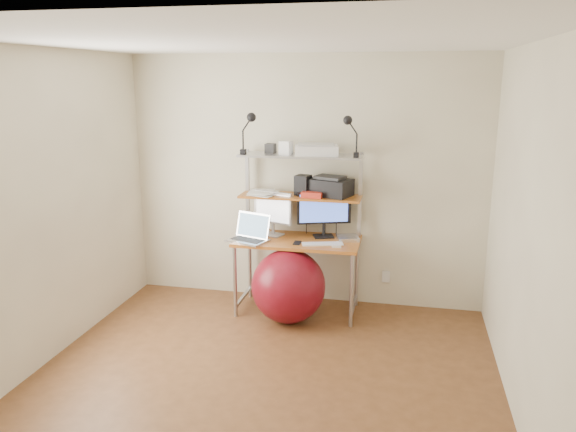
# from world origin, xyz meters

# --- Properties ---
(room) EXTENTS (3.60, 3.60, 3.60)m
(room) POSITION_xyz_m (0.00, 0.00, 1.25)
(room) COLOR brown
(room) RESTS_ON ground
(computer_desk) EXTENTS (1.20, 0.60, 1.57)m
(computer_desk) POSITION_xyz_m (0.00, 1.50, 0.96)
(computer_desk) COLOR #B16322
(computer_desk) RESTS_ON ground
(desktop) EXTENTS (1.20, 0.60, 0.00)m
(desktop) POSITION_xyz_m (0.00, 1.44, 0.74)
(desktop) COLOR #B16322
(desktop) RESTS_ON computer_desk
(mid_shelf) EXTENTS (1.18, 0.34, 0.00)m
(mid_shelf) POSITION_xyz_m (0.00, 1.57, 1.15)
(mid_shelf) COLOR #B16322
(mid_shelf) RESTS_ON computer_desk
(top_shelf) EXTENTS (1.18, 0.34, 0.00)m
(top_shelf) POSITION_xyz_m (0.00, 1.57, 1.55)
(top_shelf) COLOR #A6A5AA
(top_shelf) RESTS_ON computer_desk
(floor) EXTENTS (3.60, 3.60, 0.00)m
(floor) POSITION_xyz_m (0.00, 0.00, 0.00)
(floor) COLOR brown
(floor) RESTS_ON ground
(wall_outlet) EXTENTS (0.08, 0.01, 0.12)m
(wall_outlet) POSITION_xyz_m (0.85, 1.79, 0.30)
(wall_outlet) COLOR silver
(wall_outlet) RESTS_ON room
(monitor_silver) EXTENTS (0.41, 0.21, 0.47)m
(monitor_silver) POSITION_xyz_m (-0.27, 1.55, 0.99)
(monitor_silver) COLOR #B5B5BA
(monitor_silver) RESTS_ON desktop
(monitor_black) EXTENTS (0.51, 0.22, 0.53)m
(monitor_black) POSITION_xyz_m (0.23, 1.60, 1.01)
(monitor_black) COLOR black
(monitor_black) RESTS_ON desktop
(laptop) EXTENTS (0.45, 0.40, 0.32)m
(laptop) POSITION_xyz_m (-0.44, 1.32, 0.79)
(laptop) COLOR silver
(laptop) RESTS_ON desktop
(keyboard) EXTENTS (0.40, 0.21, 0.01)m
(keyboard) POSITION_xyz_m (0.26, 1.33, 0.75)
(keyboard) COLOR silver
(keyboard) RESTS_ON desktop
(mouse) EXTENTS (0.09, 0.07, 0.02)m
(mouse) POSITION_xyz_m (0.40, 1.27, 0.75)
(mouse) COLOR silver
(mouse) RESTS_ON desktop
(mac_mini) EXTENTS (0.25, 0.25, 0.04)m
(mac_mini) POSITION_xyz_m (0.47, 1.53, 0.76)
(mac_mini) COLOR silver
(mac_mini) RESTS_ON desktop
(phone) EXTENTS (0.07, 0.12, 0.01)m
(phone) POSITION_xyz_m (0.02, 1.31, 0.74)
(phone) COLOR black
(phone) RESTS_ON desktop
(printer) EXTENTS (0.47, 0.39, 0.19)m
(printer) POSITION_xyz_m (0.28, 1.62, 1.24)
(printer) COLOR black
(printer) RESTS_ON mid_shelf
(nas_cube) EXTENTS (0.16, 0.16, 0.20)m
(nas_cube) POSITION_xyz_m (0.02, 1.59, 1.25)
(nas_cube) COLOR black
(nas_cube) RESTS_ON mid_shelf
(red_box) EXTENTS (0.21, 0.15, 0.05)m
(red_box) POSITION_xyz_m (0.13, 1.50, 1.18)
(red_box) COLOR red
(red_box) RESTS_ON mid_shelf
(scanner) EXTENTS (0.45, 0.33, 0.11)m
(scanner) POSITION_xyz_m (0.15, 1.57, 1.60)
(scanner) COLOR silver
(scanner) RESTS_ON top_shelf
(box_white) EXTENTS (0.13, 0.12, 0.13)m
(box_white) POSITION_xyz_m (-0.14, 1.53, 1.62)
(box_white) COLOR silver
(box_white) RESTS_ON top_shelf
(box_grey) EXTENTS (0.10, 0.10, 0.09)m
(box_grey) POSITION_xyz_m (-0.30, 1.60, 1.60)
(box_grey) COLOR #2E2E30
(box_grey) RESTS_ON top_shelf
(clip_lamp_left) EXTENTS (0.16, 0.09, 0.40)m
(clip_lamp_left) POSITION_xyz_m (-0.47, 1.46, 1.84)
(clip_lamp_left) COLOR black
(clip_lamp_left) RESTS_ON top_shelf
(clip_lamp_right) EXTENTS (0.15, 0.08, 0.38)m
(clip_lamp_right) POSITION_xyz_m (0.47, 1.47, 1.83)
(clip_lamp_right) COLOR black
(clip_lamp_right) RESTS_ON top_shelf
(exercise_ball) EXTENTS (0.70, 0.70, 0.70)m
(exercise_ball) POSITION_xyz_m (-0.04, 1.19, 0.35)
(exercise_ball) COLOR maroon
(exercise_ball) RESTS_ON floor
(paper_stack) EXTENTS (0.35, 0.41, 0.02)m
(paper_stack) POSITION_xyz_m (-0.38, 1.57, 1.16)
(paper_stack) COLOR white
(paper_stack) RESTS_ON mid_shelf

